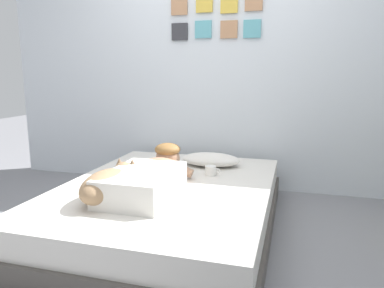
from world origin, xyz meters
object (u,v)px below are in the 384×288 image
(bed, at_px, (168,206))
(dog, at_px, (109,184))
(person_lying, at_px, (150,176))
(cell_phone, at_px, (149,201))
(coffee_cup, at_px, (211,171))
(pillow, at_px, (211,159))

(bed, relative_size, dog, 3.59)
(bed, bearing_deg, person_lying, -111.11)
(bed, relative_size, cell_phone, 14.73)
(dog, relative_size, coffee_cup, 4.60)
(dog, distance_m, coffee_cup, 0.90)
(bed, distance_m, cell_phone, 0.41)
(bed, relative_size, coffee_cup, 16.50)
(coffee_cup, distance_m, cell_phone, 0.75)
(pillow, distance_m, cell_phone, 1.02)
(coffee_cup, xyz_separation_m, cell_phone, (-0.24, -0.70, -0.03))
(bed, xyz_separation_m, cell_phone, (0.01, -0.37, 0.18))
(dog, bearing_deg, cell_phone, 7.60)
(pillow, bearing_deg, cell_phone, -99.68)
(bed, xyz_separation_m, pillow, (0.18, 0.63, 0.23))
(bed, distance_m, person_lying, 0.33)
(person_lying, relative_size, coffee_cup, 7.36)
(person_lying, height_order, cell_phone, person_lying)
(bed, height_order, dog, dog)
(pillow, relative_size, person_lying, 0.57)
(coffee_cup, height_order, cell_phone, coffee_cup)
(bed, height_order, cell_phone, cell_phone)
(coffee_cup, bearing_deg, pillow, 103.55)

